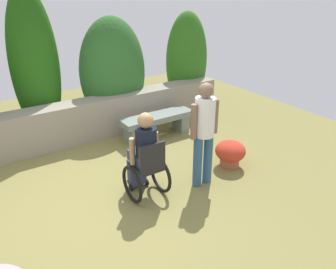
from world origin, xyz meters
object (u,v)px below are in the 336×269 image
object	(u,v)px
stone_bench	(157,122)
flower_pot_red_accent	(230,153)
person_standing_companion	(204,129)
person_in_wheelchair	(145,158)

from	to	relation	value
stone_bench	flower_pot_red_accent	distance (m)	1.76
stone_bench	person_standing_companion	bearing A→B (deg)	-104.61
person_in_wheelchair	person_standing_companion	xyz separation A→B (m)	(0.89, -0.22, 0.32)
stone_bench	person_standing_companion	world-z (taller)	person_standing_companion
stone_bench	person_in_wheelchair	world-z (taller)	person_in_wheelchair
person_in_wheelchair	person_standing_companion	world-z (taller)	person_standing_companion
stone_bench	person_standing_companion	distance (m)	2.02
stone_bench	flower_pot_red_accent	world-z (taller)	stone_bench
person_in_wheelchair	person_standing_companion	distance (m)	0.98
person_standing_companion	flower_pot_red_accent	world-z (taller)	person_standing_companion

